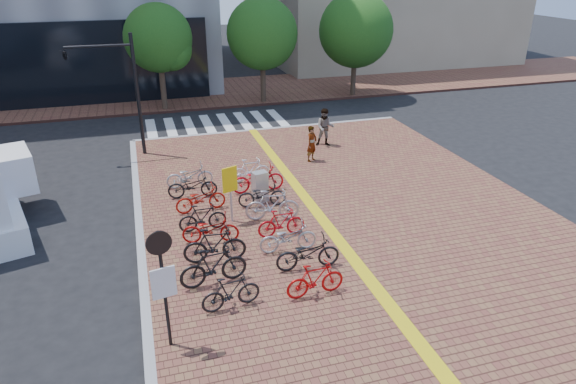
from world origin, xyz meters
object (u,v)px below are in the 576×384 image
object	(u,v)px
bike_13	(262,195)
bike_8	(315,279)
bike_14	(258,179)
bike_2	(215,245)
bike_5	(201,199)
utility_box	(260,187)
bike_7	(190,176)
bike_0	(231,292)
bike_4	(203,217)
traffic_light_pole	(105,74)
bike_6	(192,186)
pedestrian_a	(312,144)
bike_12	(272,205)
pedestrian_b	(325,127)
bike_1	(213,266)
bike_9	(308,253)
bike_3	(210,229)
yellow_sign	(230,184)
bike_10	(288,237)
bike_15	(250,170)
bike_11	(281,223)
notice_sign	(163,276)

from	to	relation	value
bike_13	bike_8	bearing A→B (deg)	-172.24
bike_14	bike_2	bearing A→B (deg)	151.68
bike_5	utility_box	size ratio (longest dim) A/B	1.56
bike_7	bike_0	bearing A→B (deg)	-179.17
bike_0	bike_2	bearing A→B (deg)	-7.11
bike_4	traffic_light_pole	xyz separation A→B (m)	(-2.74, 8.06, 3.20)
bike_6	traffic_light_pole	distance (m)	6.86
bike_6	pedestrian_a	bearing A→B (deg)	-60.56
bike_5	bike_12	world-z (taller)	bike_12
bike_12	pedestrian_b	bearing A→B (deg)	-22.31
bike_1	utility_box	world-z (taller)	utility_box
bike_9	bike_1	bearing A→B (deg)	92.22
bike_3	bike_13	distance (m)	2.96
bike_3	yellow_sign	distance (m)	1.73
bike_12	bike_14	world-z (taller)	bike_12
bike_12	utility_box	xyz separation A→B (m)	(-0.03, 1.57, 0.02)
bike_1	pedestrian_b	world-z (taller)	pedestrian_b
bike_5	bike_6	distance (m)	1.21
bike_12	yellow_sign	size ratio (longest dim) A/B	0.93
bike_3	bike_14	world-z (taller)	bike_14
bike_2	bike_14	size ratio (longest dim) A/B	0.91
bike_4	pedestrian_a	size ratio (longest dim) A/B	0.99
bike_3	bike_10	size ratio (longest dim) A/B	1.00
bike_0	bike_13	distance (m)	5.90
bike_10	bike_13	bearing A→B (deg)	2.01
bike_13	yellow_sign	xyz separation A→B (m)	(-1.26, -0.86, 0.92)
bike_0	bike_14	size ratio (longest dim) A/B	0.77
bike_12	pedestrian_b	size ratio (longest dim) A/B	1.03
bike_10	bike_3	bearing A→B (deg)	63.01
bike_3	yellow_sign	world-z (taller)	yellow_sign
bike_1	bike_4	size ratio (longest dim) A/B	1.21
bike_5	bike_9	world-z (taller)	bike_9
bike_2	bike_6	bearing A→B (deg)	6.01
bike_2	bike_10	world-z (taller)	bike_2
bike_15	bike_12	bearing A→B (deg)	175.85
bike_0	pedestrian_a	xyz separation A→B (m)	(5.37, 9.26, 0.32)
bike_0	bike_13	bearing A→B (deg)	-29.50
bike_5	bike_12	bearing A→B (deg)	-128.95
bike_9	traffic_light_pole	bearing A→B (deg)	27.45
bike_11	bike_12	size ratio (longest dim) A/B	0.85
bike_2	bike_10	bearing A→B (deg)	-85.85
bike_9	bike_7	bearing A→B (deg)	22.57
bike_12	bike_14	bearing A→B (deg)	8.88
bike_14	pedestrian_a	size ratio (longest dim) A/B	1.27
bike_10	pedestrian_b	distance (m)	9.85
bike_1	bike_15	size ratio (longest dim) A/B	1.20
bike_12	pedestrian_a	world-z (taller)	pedestrian_a
bike_8	pedestrian_a	size ratio (longest dim) A/B	1.02
bike_9	bike_12	xyz separation A→B (m)	(-0.19, 3.18, 0.06)
notice_sign	traffic_light_pole	xyz separation A→B (m)	(-1.23, 13.34, 1.78)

